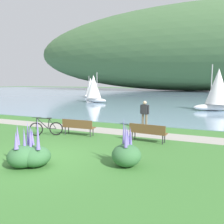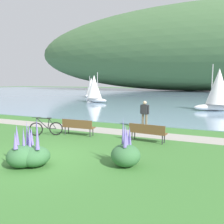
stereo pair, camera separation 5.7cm
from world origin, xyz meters
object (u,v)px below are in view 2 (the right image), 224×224
Objects in this scene: park_bench_further_along at (147,131)px; sailboat_far_off at (218,89)px; person_at_shoreline at (145,113)px; bicycle_leaning_near_bench at (46,128)px; park_bench_near_camera at (78,126)px; sailboat_toward_hillside at (91,87)px; sailboat_nearest_to_shore at (94,88)px.

sailboat_far_off is at bearing 78.27° from park_bench_further_along.
park_bench_further_along is 1.07× the size of person_at_shoreline.
bicycle_leaning_near_bench is at bearing -170.97° from park_bench_further_along.
park_bench_further_along is 1.18× the size of bicycle_leaning_near_bench.
person_at_shoreline is at bearing -110.12° from sailboat_far_off.
person_at_shoreline reaches higher than park_bench_near_camera.
person_at_shoreline is 29.79m from sailboat_toward_hillside.
park_bench_near_camera is 31.29m from sailboat_toward_hillside.
sailboat_nearest_to_shore is 0.91× the size of sailboat_far_off.
sailboat_nearest_to_shore is at bearing 115.65° from park_bench_near_camera.
sailboat_nearest_to_shore reaches higher than bicycle_leaning_near_bench.
park_bench_further_along is 33.10m from sailboat_toward_hillside.
sailboat_far_off reaches higher than park_bench_further_along.
sailboat_far_off reaches higher than sailboat_nearest_to_shore.
sailboat_toward_hillside is (-17.22, 24.29, 0.87)m from person_at_shoreline.
bicycle_leaning_near_bench is at bearing -136.24° from person_at_shoreline.
sailboat_nearest_to_shore reaches higher than sailboat_toward_hillside.
sailboat_nearest_to_shore is 1.06× the size of sailboat_toward_hillside.
person_at_shoreline is at bearing -52.14° from sailboat_nearest_to_shore.
sailboat_nearest_to_shore is at bearing 124.88° from park_bench_further_along.
sailboat_nearest_to_shore is at bearing -58.76° from sailboat_toward_hillside.
sailboat_toward_hillside is (-12.94, 28.39, 1.45)m from bicycle_leaning_near_bench.
park_bench_near_camera is 0.99× the size of park_bench_further_along.
park_bench_near_camera is at bearing -64.35° from sailboat_nearest_to_shore.
bicycle_leaning_near_bench is (-1.59, -0.70, -0.12)m from park_bench_near_camera.
bicycle_leaning_near_bench is 0.38× the size of sailboat_nearest_to_shore.
sailboat_toward_hillside reaches higher than park_bench_near_camera.
person_at_shoreline is 0.42× the size of sailboat_nearest_to_shore.
park_bench_near_camera is at bearing -177.69° from park_bench_further_along.
sailboat_toward_hillside is (-18.32, 27.54, 1.32)m from park_bench_further_along.
sailboat_nearest_to_shore is (-7.05, 18.69, 1.56)m from bicycle_leaning_near_bench.
bicycle_leaning_near_bench is 31.23m from sailboat_toward_hillside.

